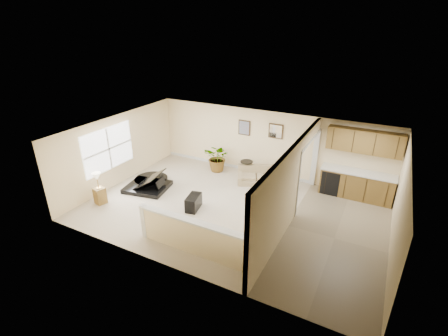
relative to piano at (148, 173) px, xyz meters
The scene contains 20 objects.
floor 3.37m from the piano, ahead, with size 9.00×9.00×0.00m, color tan.
back_wall 4.50m from the piano, 41.70° to the left, with size 9.00×0.04×2.50m, color beige.
front_wall 4.55m from the piano, 42.50° to the right, with size 9.00×0.04×2.50m, color beige.
left_wall 1.37m from the piano, behind, with size 0.04×6.00×2.50m, color beige.
right_wall 7.85m from the piano, ahead, with size 0.04×6.00×2.50m, color beige.
ceiling 3.84m from the piano, ahead, with size 9.00×6.00×0.04m, color white.
kitchen_vinyl 6.49m from the piano, ahead, with size 2.70×6.00×0.01m, color gray.
interior_partition 5.17m from the piano, ahead, with size 0.18×5.99×2.50m.
pony_half_wall 4.12m from the piano, 34.60° to the right, with size 3.42×0.22×1.00m.
left_window 1.56m from the piano, 155.06° to the right, with size 0.05×2.15×1.45m, color white.
wall_art_left 3.95m from the piano, 51.03° to the left, with size 0.48×0.04×0.58m.
wall_mirror 4.82m from the piano, 38.98° to the left, with size 0.55×0.04×0.55m.
kitchen_cabinets 7.05m from the piano, 22.45° to the left, with size 2.36×0.65×2.33m.
piano is the anchor object (origin of this frame).
piano_bench 2.29m from the piano, 12.92° to the right, with size 0.34×0.68×0.45m, color black.
loveseat 3.92m from the piano, 33.71° to the left, with size 1.64×1.28×0.77m.
accent_table 3.61m from the piano, 39.72° to the left, with size 0.47×0.47×0.68m.
palm_plant 2.83m from the piano, 57.07° to the left, with size 1.04×0.90×1.13m.
small_plant 4.89m from the piano, 25.45° to the left, with size 0.34×0.34×0.53m.
lamp_stand 1.75m from the piano, 112.72° to the right, with size 0.39×0.39×1.08m.
Camera 1 is at (3.84, -7.87, 5.42)m, focal length 26.00 mm.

